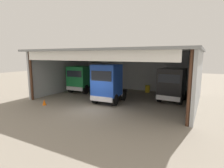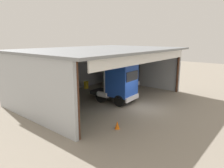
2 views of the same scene
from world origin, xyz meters
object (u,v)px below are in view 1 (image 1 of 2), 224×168
traffic_cone (44,102)px  oil_drum (147,89)px  truck_green_center_bay (81,79)px  truck_black_center_left_bay (172,84)px  truck_blue_yard_outside (108,83)px  tool_cart (116,85)px

traffic_cone → oil_drum: bearing=56.8°
truck_green_center_bay → truck_black_center_left_bay: size_ratio=1.05×
truck_green_center_bay → truck_blue_yard_outside: size_ratio=1.01×
oil_drum → truck_green_center_bay: bearing=-152.7°
truck_black_center_left_bay → oil_drum: bearing=-41.3°
oil_drum → traffic_cone: (-6.75, -10.29, -0.17)m
truck_green_center_bay → traffic_cone: truck_green_center_bay is taller
truck_black_center_left_bay → traffic_cone: 12.46m
truck_green_center_bay → oil_drum: bearing=-155.6°
truck_black_center_left_bay → oil_drum: size_ratio=5.06×
truck_green_center_bay → truck_black_center_left_bay: (10.87, 0.47, 0.06)m
tool_cart → traffic_cone: (-2.28, -10.45, -0.22)m
truck_green_center_bay → truck_black_center_left_bay: truck_black_center_left_bay is taller
traffic_cone → truck_black_center_left_bay: bearing=34.2°
truck_black_center_left_bay → tool_cart: bearing=-21.3°
truck_black_center_left_bay → oil_drum: 5.01m
truck_black_center_left_bay → truck_green_center_bay: bearing=4.9°
oil_drum → tool_cart: (-4.47, 0.16, 0.05)m
truck_green_center_bay → truck_blue_yard_outside: bearing=148.9°
truck_blue_yard_outside → oil_drum: (1.91, 6.74, -1.51)m
truck_black_center_left_bay → tool_cart: (-7.96, 3.50, -1.29)m
truck_green_center_bay → oil_drum: size_ratio=5.33×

